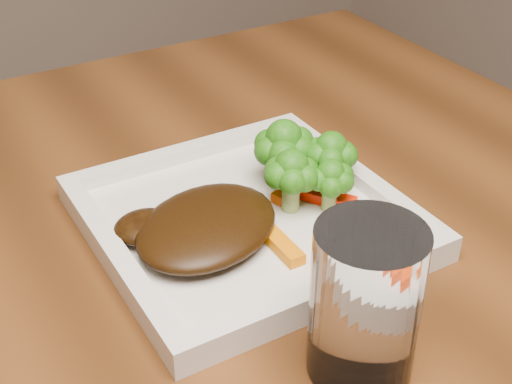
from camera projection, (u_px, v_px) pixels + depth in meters
plate at (247, 223)px, 0.66m from camera, size 0.27×0.27×0.01m
steak at (207, 226)px, 0.62m from camera, size 0.17×0.16×0.03m
broccoli_0 at (284, 154)px, 0.68m from camera, size 0.07×0.07×0.07m
broccoli_1 at (331, 159)px, 0.68m from camera, size 0.07×0.07×0.06m
broccoli_2 at (330, 182)px, 0.65m from camera, size 0.06×0.06×0.06m
broccoli_3 at (291, 181)px, 0.65m from camera, size 0.06×0.06×0.06m
carrot_0 at (340, 245)px, 0.61m from camera, size 0.06×0.04×0.01m
carrot_2 at (281, 244)px, 0.61m from camera, size 0.02×0.06×0.01m
carrot_3 at (312, 165)px, 0.72m from camera, size 0.06×0.03×0.01m
carrot_5 at (324, 197)px, 0.67m from camera, size 0.05×0.06×0.01m
carrot_6 at (294, 189)px, 0.68m from camera, size 0.06×0.03×0.01m
drinking_glass at (365, 304)px, 0.48m from camera, size 0.10×0.10×0.12m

